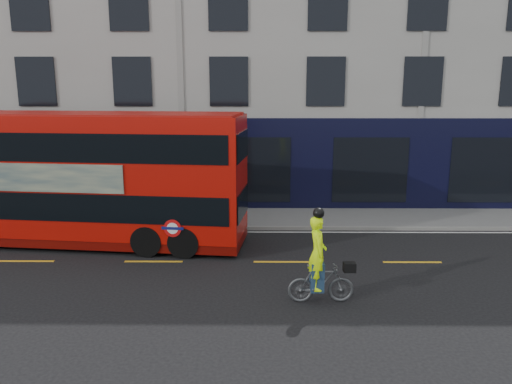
{
  "coord_description": "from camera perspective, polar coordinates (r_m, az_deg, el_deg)",
  "views": [
    {
      "loc": [
        3.29,
        -13.11,
        5.34
      ],
      "look_at": [
        3.16,
        2.58,
        1.98
      ],
      "focal_mm": 35.0,
      "sensor_mm": 36.0,
      "label": 1
    }
  ],
  "objects": [
    {
      "name": "cyclist",
      "position": [
        12.63,
        7.29,
        -8.87
      ],
      "size": [
        1.69,
        0.69,
        2.45
      ],
      "rotation": [
        0.0,
        0.0,
        0.04
      ],
      "color": "#4F5355",
      "rests_on": "ground"
    },
    {
      "name": "building_terrace",
      "position": [
        26.35,
        -7.01,
        16.68
      ],
      "size": [
        50.0,
        10.07,
        15.0
      ],
      "color": "#A3A099",
      "rests_on": "ground"
    },
    {
      "name": "ground",
      "position": [
        14.53,
        -12.85,
        -9.79
      ],
      "size": [
        120.0,
        120.0,
        0.0
      ],
      "primitive_type": "plane",
      "color": "black",
      "rests_on": "ground"
    },
    {
      "name": "bus",
      "position": [
        17.84,
        -19.26,
        1.56
      ],
      "size": [
        11.28,
        3.7,
        4.47
      ],
      "rotation": [
        0.0,
        0.0,
        -0.11
      ],
      "color": "#B60E07",
      "rests_on": "ground"
    },
    {
      "name": "pavement",
      "position": [
        20.58,
        -8.77,
        -2.94
      ],
      "size": [
        60.0,
        3.0,
        0.12
      ],
      "primitive_type": "cube",
      "color": "slate",
      "rests_on": "ground"
    },
    {
      "name": "road_edge_line",
      "position": [
        18.88,
        -9.63,
        -4.51
      ],
      "size": [
        58.0,
        0.1,
        0.01
      ],
      "primitive_type": "cube",
      "color": "silver",
      "rests_on": "ground"
    },
    {
      "name": "kerb",
      "position": [
        19.15,
        -9.48,
        -4.08
      ],
      "size": [
        60.0,
        0.12,
        0.13
      ],
      "primitive_type": "cube",
      "color": "gray",
      "rests_on": "ground"
    },
    {
      "name": "lane_dashes",
      "position": [
        15.9,
        -11.62,
        -7.79
      ],
      "size": [
        58.0,
        0.12,
        0.01
      ],
      "primitive_type": null,
      "color": "gold",
      "rests_on": "ground"
    }
  ]
}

